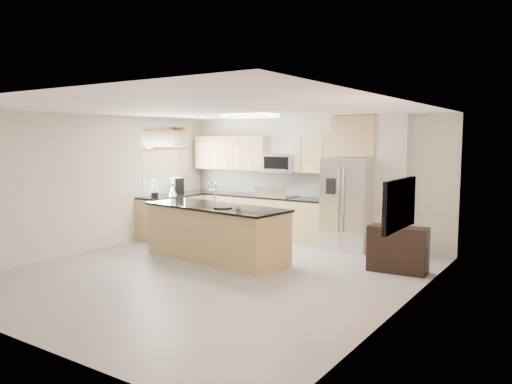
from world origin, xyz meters
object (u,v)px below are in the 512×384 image
Objects in this scene: microwave at (281,163)px; platter at (222,207)px; refrigerator at (349,204)px; flower_vase at (399,204)px; cup at (238,207)px; coffee_maker at (177,186)px; island at (216,232)px; range at (277,217)px; bowl at (179,128)px; blender at (155,190)px; television at (391,204)px; credenza at (398,249)px; kettle at (173,190)px.

platter is at bearing -83.55° from microwave.
refrigerator is 2.40× the size of flower_vase.
coffee_maker is (-2.73, 1.45, 0.09)m from cup.
coffee_maker is (-2.09, 1.27, 0.61)m from island.
bowl is (-2.25, -0.58, 1.91)m from range.
refrigerator is at bearing 12.03° from coffee_maker.
island is 23.60× the size of cup.
refrigerator is 4.03m from blender.
cup is at bearing -15.37° from blender.
bowl is at bearing 66.20° from television.
blender is at bearing -143.21° from range.
flower_vase is at bearing -22.77° from range.
coffee_maker reaches higher than credenza.
blender is 0.98× the size of coffee_maker.
microwave is 3.53m from credenza.
credenza is at bearing -6.87° from bowl.
television reaches higher than coffee_maker.
range is at bearing 96.80° from platter.
credenza is 5.14m from blender.
television is (3.51, -1.01, 0.87)m from island.
island is at bearing -128.82° from refrigerator.
kettle is at bearing -152.34° from range.
bowl is at bearing -165.53° from range.
island reaches higher than cup.
island is at bearing -90.08° from range.
cup is at bearing 74.02° from television.
range is at bearing 153.64° from credenza.
island is at bearing -167.77° from credenza.
coffee_maker is at bearing 108.01° from kettle.
kettle is 0.23× the size of television.
kettle is at bearing 152.33° from platter.
platter is at bearing -30.96° from coffee_maker.
coffee_maker is at bearing 155.35° from island.
island is 3.14m from credenza.
flower_vase reaches higher than cup.
platter is at bearing -83.20° from range.
credenza is 2.59× the size of blender.
kettle is at bearing 84.18° from blender.
television is at bearing -23.80° from bowl.
television is (3.51, -3.12, 0.88)m from range.
range is at bearing 96.45° from island.
coffee_maker is at bearing 152.00° from cup.
bowl reaches higher than credenza.
microwave reaches higher than cup.
refrigerator reaches higher than blender.
kettle is 1.46m from bowl.
kettle reaches higher than credenza.
bowl is at bearing 146.24° from platter.
credenza is at bearing 23.13° from island.
island is 3.20m from flower_vase.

